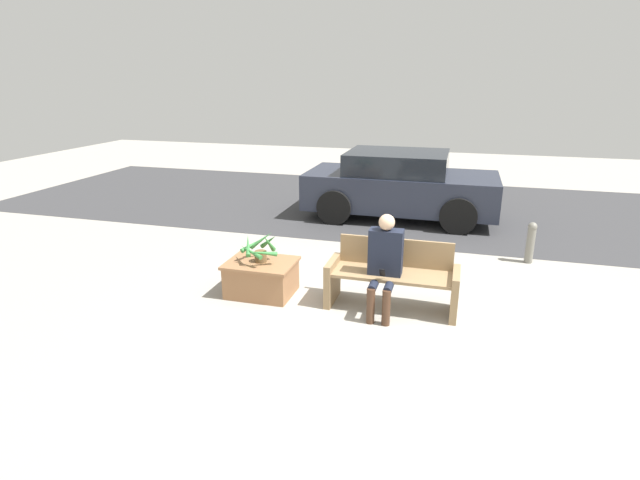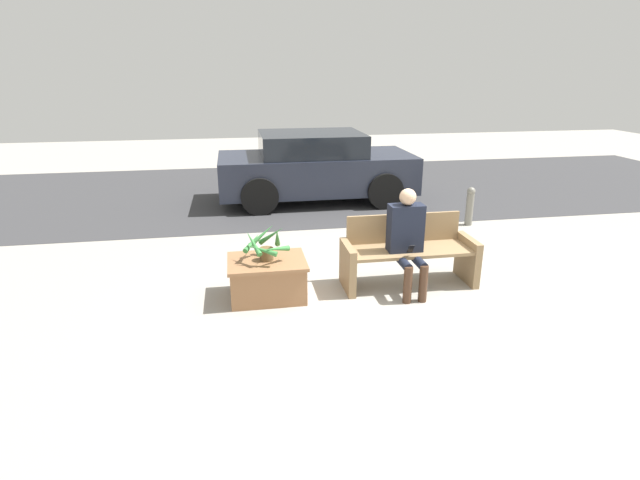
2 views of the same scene
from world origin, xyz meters
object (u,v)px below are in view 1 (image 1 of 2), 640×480
Objects in this scene: parked_car at (400,185)px; bollard_post at (531,241)px; potted_plant at (259,248)px; bench at (393,277)px; person_seated at (385,259)px; planter_box at (261,276)px.

bollard_post is at bearing -42.15° from parked_car.
parked_car is (1.34, 4.54, 0.04)m from potted_plant.
bench is at bearing 3.26° from potted_plant.
person_seated is at bearing -115.90° from bench.
parked_car reaches higher than planter_box.
person_seated is at bearing -2.61° from potted_plant.
planter_box is at bearing -106.37° from parked_car.
planter_box is (-1.81, -0.10, -0.16)m from bench.
person_seated is 4.63m from parked_car.
bollard_post is at bearing 49.28° from bench.
bench is at bearing 64.10° from person_seated.
parked_car is (1.33, 4.53, 0.46)m from planter_box.
planter_box is at bearing -176.82° from bench.
parked_car is at bearing 73.51° from potted_plant.
potted_plant is 0.82× the size of bollard_post.
bench is 4.47m from parked_car.
person_seated reaches higher than bollard_post.
potted_plant is (-0.01, -0.00, 0.42)m from planter_box.
bollard_post is at bearing 32.05° from potted_plant.
person_seated reaches higher than bench.
bench is 0.43× the size of parked_car.
parked_car reaches higher than person_seated.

